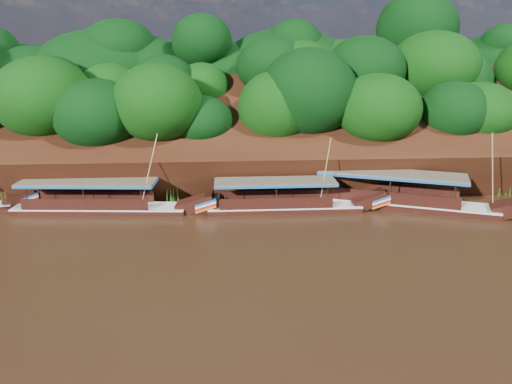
% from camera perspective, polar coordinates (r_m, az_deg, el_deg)
% --- Properties ---
extents(ground, '(160.00, 160.00, 0.00)m').
position_cam_1_polar(ground, '(31.57, 1.59, -6.37)').
color(ground, black).
rests_on(ground, ground).
extents(riverbank, '(120.00, 30.06, 19.40)m').
position_cam_1_polar(riverbank, '(52.76, -0.68, 5.27)').
color(riverbank, black).
rests_on(riverbank, ground).
extents(boat_0, '(16.47, 8.19, 6.96)m').
position_cam_1_polar(boat_0, '(40.53, 17.49, -0.94)').
color(boat_0, black).
rests_on(boat_0, ground).
extents(boat_1, '(13.87, 2.47, 6.23)m').
position_cam_1_polar(boat_1, '(38.32, 4.33, -1.31)').
color(boat_1, black).
rests_on(boat_1, ground).
extents(boat_2, '(15.52, 3.35, 6.43)m').
position_cam_1_polar(boat_2, '(39.43, -16.30, -1.43)').
color(boat_2, black).
rests_on(boat_2, ground).
extents(reeds, '(50.74, 2.47, 2.04)m').
position_cam_1_polar(reeds, '(40.07, -4.50, -0.00)').
color(reeds, '#225916').
rests_on(reeds, ground).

